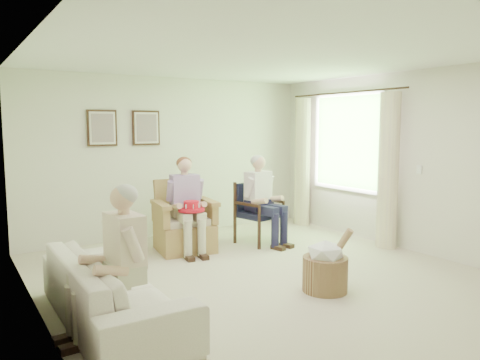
{
  "coord_description": "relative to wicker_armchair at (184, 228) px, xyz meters",
  "views": [
    {
      "loc": [
        -3.18,
        -4.41,
        1.82
      ],
      "look_at": [
        0.33,
        1.15,
        1.05
      ],
      "focal_mm": 35.0,
      "sensor_mm": 36.0,
      "label": 1
    }
  ],
  "objects": [
    {
      "name": "floor",
      "position": [
        0.3,
        -1.7,
        -0.33
      ],
      "size": [
        5.5,
        5.5,
        0.0
      ],
      "primitive_type": "plane",
      "color": "beige",
      "rests_on": "ground"
    },
    {
      "name": "back_wall",
      "position": [
        0.3,
        1.05,
        0.97
      ],
      "size": [
        5.0,
        0.04,
        2.6
      ],
      "primitive_type": "cube",
      "color": "silver",
      "rests_on": "ground"
    },
    {
      "name": "left_wall",
      "position": [
        -2.2,
        -1.7,
        0.97
      ],
      "size": [
        0.04,
        5.5,
        2.6
      ],
      "primitive_type": "cube",
      "color": "silver",
      "rests_on": "ground"
    },
    {
      "name": "right_wall",
      "position": [
        2.8,
        -1.7,
        0.97
      ],
      "size": [
        0.04,
        5.5,
        2.6
      ],
      "primitive_type": "cube",
      "color": "silver",
      "rests_on": "ground"
    },
    {
      "name": "ceiling",
      "position": [
        0.3,
        -1.7,
        2.27
      ],
      "size": [
        5.0,
        5.5,
        0.02
      ],
      "primitive_type": "cube",
      "color": "white",
      "rests_on": "back_wall"
    },
    {
      "name": "window",
      "position": [
        2.77,
        -0.5,
        1.26
      ],
      "size": [
        0.13,
        2.5,
        1.63
      ],
      "color": "#2D6B23",
      "rests_on": "right_wall"
    },
    {
      "name": "curtain_left",
      "position": [
        2.63,
        -1.48,
        0.82
      ],
      "size": [
        0.34,
        0.34,
        2.3
      ],
      "primitive_type": "cylinder",
      "color": "beige",
      "rests_on": "ground"
    },
    {
      "name": "curtain_right",
      "position": [
        2.63,
        0.48,
        0.82
      ],
      "size": [
        0.34,
        0.34,
        2.3
      ],
      "primitive_type": "cylinder",
      "color": "beige",
      "rests_on": "ground"
    },
    {
      "name": "framed_print_left",
      "position": [
        -0.85,
        1.02,
        1.45
      ],
      "size": [
        0.45,
        0.05,
        0.55
      ],
      "color": "#382114",
      "rests_on": "back_wall"
    },
    {
      "name": "framed_print_right",
      "position": [
        -0.15,
        1.02,
        1.45
      ],
      "size": [
        0.45,
        0.05,
        0.55
      ],
      "color": "#382114",
      "rests_on": "back_wall"
    },
    {
      "name": "wicker_armchair",
      "position": [
        0.0,
        0.0,
        0.0
      ],
      "size": [
        0.8,
        0.8,
        1.03
      ],
      "rotation": [
        0.0,
        0.0,
        -0.15
      ],
      "color": "#AA8250",
      "rests_on": "ground"
    },
    {
      "name": "wood_armchair",
      "position": [
        1.17,
        -0.16,
        0.18
      ],
      "size": [
        0.6,
        0.56,
        0.93
      ],
      "rotation": [
        0.0,
        0.0,
        0.22
      ],
      "color": "black",
      "rests_on": "ground"
    },
    {
      "name": "sofa",
      "position": [
        -1.65,
        -1.96,
        -0.01
      ],
      "size": [
        2.18,
        0.85,
        0.64
      ],
      "primitive_type": "imported",
      "rotation": [
        0.0,
        0.0,
        1.57
      ],
      "color": "#F0E1CF",
      "rests_on": "ground"
    },
    {
      "name": "person_wicker",
      "position": [
        -0.0,
        -0.14,
        0.46
      ],
      "size": [
        0.4,
        0.62,
        1.34
      ],
      "rotation": [
        0.0,
        0.0,
        -0.15
      ],
      "color": "beige",
      "rests_on": "ground"
    },
    {
      "name": "person_dark",
      "position": [
        1.17,
        -0.32,
        0.46
      ],
      "size": [
        0.4,
        0.63,
        1.34
      ],
      "rotation": [
        0.0,
        0.0,
        0.22
      ],
      "color": "#1B1A3A",
      "rests_on": "ground"
    },
    {
      "name": "person_sofa",
      "position": [
        -1.65,
        -2.26,
        0.41
      ],
      "size": [
        0.42,
        0.62,
        1.29
      ],
      "rotation": [
        0.0,
        0.0,
        -1.51
      ],
      "color": "beige",
      "rests_on": "ground"
    },
    {
      "name": "red_hat",
      "position": [
        -0.04,
        -0.34,
        0.36
      ],
      "size": [
        0.37,
        0.37,
        0.14
      ],
      "color": "red",
      "rests_on": "person_wicker"
    },
    {
      "name": "hatbox",
      "position": [
        0.58,
        -2.39,
        -0.04
      ],
      "size": [
        0.53,
        0.53,
        0.73
      ],
      "color": "#9F8256",
      "rests_on": "ground"
    }
  ]
}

